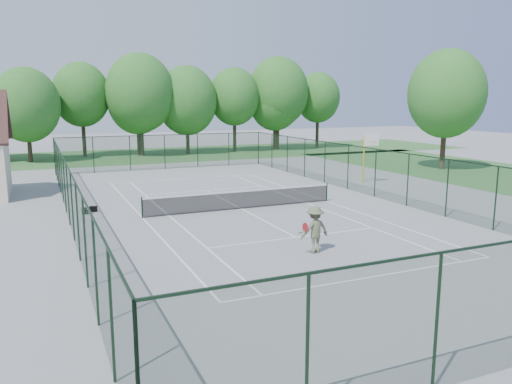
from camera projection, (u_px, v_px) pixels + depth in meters
ground at (242, 209)px, 27.78m from camera, size 140.00×140.00×0.00m
grass_far at (139, 155)px, 54.81m from camera, size 80.00×16.00×0.01m
grass_side at (495, 174)px, 40.85m from camera, size 14.00×40.00×0.01m
court_lines at (242, 209)px, 27.78m from camera, size 11.05×23.85×0.01m
tennis_net at (242, 199)px, 27.67m from camera, size 11.08×0.08×1.10m
fence_enclosure at (241, 181)px, 27.50m from camera, size 18.05×36.05×3.02m
tree_line_far at (137, 100)px, 53.73m from camera, size 39.40×6.40×9.70m
basketball_goal at (368, 148)px, 36.15m from camera, size 1.20×1.43×3.65m
tree_side at (447, 94)px, 42.74m from camera, size 6.53×6.53×10.33m
sports_bag_a at (86, 211)px, 26.56m from camera, size 0.44×0.29×0.34m
sports_bag_b at (93, 209)px, 27.10m from camera, size 0.44×0.35×0.29m
tennis_player at (315, 229)px, 19.67m from camera, size 1.87×0.84×1.88m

